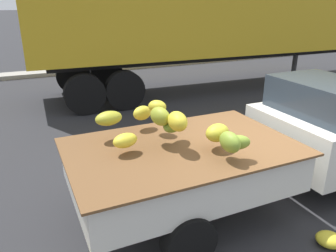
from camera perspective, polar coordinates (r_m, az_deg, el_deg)
ground at (r=5.44m, az=18.15°, el=-11.97°), size 220.00×220.00×0.00m
curb_strip at (r=14.80m, az=-11.43°, el=9.63°), size 80.00×0.80×0.16m
pickup_truck at (r=5.59m, az=21.79°, el=-1.33°), size 5.23×1.91×1.70m
semi_trailer at (r=11.39m, az=8.80°, el=19.04°), size 12.10×3.12×3.95m
fallen_banana_bunch_by_wheel at (r=4.76m, az=25.95°, el=-17.11°), size 0.43×0.43×0.18m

